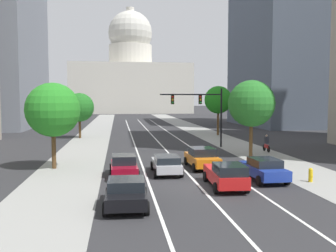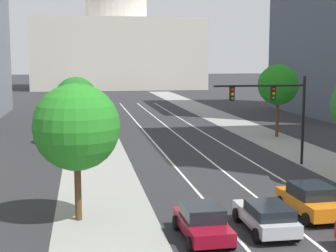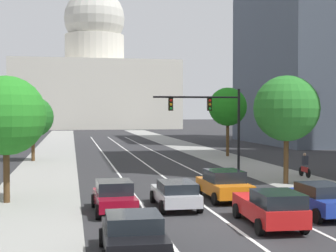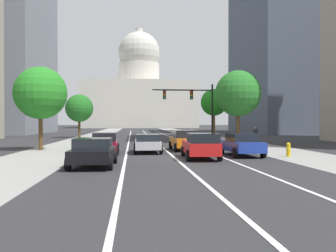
% 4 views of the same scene
% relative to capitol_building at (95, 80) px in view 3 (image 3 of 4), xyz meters
% --- Properties ---
extents(ground_plane, '(400.00, 400.00, 0.00)m').
position_rel_capitol_building_xyz_m(ground_plane, '(0.00, -78.84, -12.94)').
color(ground_plane, '#2B2B2D').
extents(sidewalk_left, '(4.87, 130.00, 0.01)m').
position_rel_capitol_building_xyz_m(sidewalk_left, '(-8.40, -83.84, -12.93)').
color(sidewalk_left, gray).
rests_on(sidewalk_left, ground).
extents(sidewalk_right, '(4.87, 130.00, 0.01)m').
position_rel_capitol_building_xyz_m(sidewalk_right, '(8.40, -83.84, -12.93)').
color(sidewalk_right, gray).
rests_on(sidewalk_right, ground).
extents(lane_stripe_left, '(0.16, 90.00, 0.01)m').
position_rel_capitol_building_xyz_m(lane_stripe_left, '(-2.98, -93.84, -12.93)').
color(lane_stripe_left, white).
rests_on(lane_stripe_left, ground).
extents(lane_stripe_center, '(0.16, 90.00, 0.01)m').
position_rel_capitol_building_xyz_m(lane_stripe_center, '(0.00, -93.84, -12.93)').
color(lane_stripe_center, white).
rests_on(lane_stripe_center, ground).
extents(lane_stripe_right, '(0.16, 90.00, 0.01)m').
position_rel_capitol_building_xyz_m(lane_stripe_right, '(2.98, -93.84, -12.93)').
color(lane_stripe_right, white).
rests_on(lane_stripe_right, ground).
extents(office_tower_far_right, '(16.48, 24.99, 35.42)m').
position_rel_capitol_building_xyz_m(office_tower_far_right, '(27.82, -71.13, 4.81)').
color(office_tower_far_right, '#4C5666').
rests_on(office_tower_far_right, ground).
extents(capitol_building, '(42.81, 28.86, 39.04)m').
position_rel_capitol_building_xyz_m(capitol_building, '(0.00, 0.00, 0.00)').
color(capitol_building, beige).
rests_on(capitol_building, ground).
extents(car_red, '(2.16, 4.61, 1.56)m').
position_rel_capitol_building_xyz_m(car_red, '(1.48, -119.41, -12.14)').
color(car_red, red).
rests_on(car_red, ground).
extents(car_orange, '(2.21, 4.30, 1.57)m').
position_rel_capitol_building_xyz_m(car_orange, '(1.49, -113.08, -12.13)').
color(car_orange, orange).
rests_on(car_orange, ground).
extents(car_black, '(2.20, 4.06, 1.41)m').
position_rel_capitol_building_xyz_m(car_black, '(-4.47, -122.50, -12.20)').
color(car_black, black).
rests_on(car_black, ground).
extents(car_blue, '(2.12, 4.29, 1.46)m').
position_rel_capitol_building_xyz_m(car_blue, '(4.47, -117.81, -12.18)').
color(car_blue, '#1E389E').
rests_on(car_blue, ground).
extents(car_silver, '(2.00, 4.22, 1.34)m').
position_rel_capitol_building_xyz_m(car_silver, '(-1.49, -114.89, -12.22)').
color(car_silver, '#B2B5BA').
rests_on(car_silver, ground).
extents(car_crimson, '(2.01, 4.06, 1.46)m').
position_rel_capitol_building_xyz_m(car_crimson, '(-4.47, -115.27, -12.19)').
color(car_crimson, maroon).
rests_on(car_crimson, ground).
extents(traffic_signal_mast, '(6.78, 0.39, 6.38)m').
position_rel_capitol_building_xyz_m(traffic_signal_mast, '(4.15, -101.56, -8.48)').
color(traffic_signal_mast, black).
rests_on(traffic_signal_mast, ground).
extents(cyclist, '(0.36, 1.70, 1.72)m').
position_rel_capitol_building_xyz_m(cyclist, '(9.79, -105.57, -12.09)').
color(cyclist, black).
rests_on(cyclist, ground).
extents(street_tree_mid_left, '(3.83, 3.83, 6.03)m').
position_rel_capitol_building_xyz_m(street_tree_mid_left, '(-9.92, -90.18, -8.83)').
color(street_tree_mid_left, '#51381E').
rests_on(street_tree_mid_left, ground).
extents(street_tree_near_right, '(3.96, 3.96, 7.08)m').
position_rel_capitol_building_xyz_m(street_tree_near_right, '(9.42, -88.89, -7.85)').
color(street_tree_near_right, '#51381E').
rests_on(street_tree_near_right, ground).
extents(street_tree_mid_right, '(4.23, 4.23, 6.97)m').
position_rel_capitol_building_xyz_m(street_tree_mid_right, '(7.15, -108.29, -8.10)').
color(street_tree_mid_right, '#51381E').
rests_on(street_tree_mid_right, ground).
extents(street_tree_near_left, '(4.07, 4.07, 6.49)m').
position_rel_capitol_building_xyz_m(street_tree_near_left, '(-9.67, -111.82, -8.49)').
color(street_tree_near_left, '#51381E').
rests_on(street_tree_near_left, ground).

